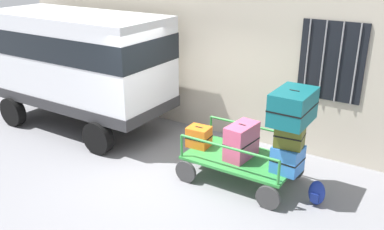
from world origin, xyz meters
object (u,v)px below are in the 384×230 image
object	(u,v)px
suitcase_left_bottom	(199,137)
van	(77,59)
luggage_cart	(240,162)
suitcase_center_top	(293,107)
suitcase_center_middle	(290,135)
suitcase_midleft_bottom	(241,141)
backpack	(317,193)
suitcase_center_bottom	(287,159)

from	to	relation	value
suitcase_left_bottom	van	bearing A→B (deg)	174.74
luggage_cart	suitcase_center_top	xyz separation A→B (m)	(0.88, -0.01, 1.24)
suitcase_left_bottom	suitcase_center_middle	world-z (taller)	suitcase_center_middle
suitcase_midleft_bottom	backpack	bearing A→B (deg)	-2.35
suitcase_center_middle	van	bearing A→B (deg)	176.12
suitcase_midleft_bottom	suitcase_center_top	distance (m)	1.21
suitcase_center_top	suitcase_left_bottom	bearing A→B (deg)	179.70
luggage_cart	suitcase_center_bottom	world-z (taller)	suitcase_center_bottom
suitcase_center_top	backpack	bearing A→B (deg)	-3.82
suitcase_center_top	suitcase_center_bottom	bearing A→B (deg)	-90.00
luggage_cart	suitcase_center_middle	world-z (taller)	suitcase_center_middle
van	suitcase_center_bottom	world-z (taller)	van
luggage_cart	backpack	size ratio (longest dim) A/B	4.54
suitcase_center_middle	suitcase_left_bottom	bearing A→B (deg)	178.86
suitcase_left_bottom	suitcase_center_top	distance (m)	2.00
suitcase_center_top	backpack	xyz separation A→B (m)	(0.54, -0.04, -1.40)
suitcase_center_bottom	backpack	size ratio (longest dim) A/B	1.12
luggage_cart	van	bearing A→B (deg)	175.79
suitcase_center_bottom	backpack	world-z (taller)	suitcase_center_bottom
van	suitcase_center_bottom	distance (m)	5.33
van	suitcase_center_bottom	xyz separation A→B (m)	(5.23, -0.36, -0.95)
van	luggage_cart	bearing A→B (deg)	-4.21
luggage_cart	suitcase_midleft_bottom	size ratio (longest dim) A/B	2.82
suitcase_midleft_bottom	suitcase_center_middle	bearing A→B (deg)	-3.11
suitcase_midleft_bottom	backpack	size ratio (longest dim) A/B	1.61
luggage_cart	backpack	bearing A→B (deg)	-1.83
suitcase_midleft_bottom	suitcase_center_top	world-z (taller)	suitcase_center_top
luggage_cart	backpack	distance (m)	1.43
suitcase_center_bottom	backpack	xyz separation A→B (m)	(0.54, -0.01, -0.47)
suitcase_center_middle	suitcase_center_top	world-z (taller)	suitcase_center_top
van	suitcase_center_middle	size ratio (longest dim) A/B	9.05
suitcase_center_bottom	suitcase_center_middle	world-z (taller)	suitcase_center_middle
suitcase_midleft_bottom	suitcase_center_bottom	bearing A→B (deg)	-3.29
luggage_cart	suitcase_midleft_bottom	distance (m)	0.40
backpack	suitcase_left_bottom	bearing A→B (deg)	178.86
luggage_cart	suitcase_center_bottom	size ratio (longest dim) A/B	4.05
luggage_cart	suitcase_center_top	size ratio (longest dim) A/B	2.30
luggage_cart	suitcase_left_bottom	bearing A→B (deg)	179.98
suitcase_midleft_bottom	van	bearing A→B (deg)	175.96
suitcase_left_bottom	suitcase_center_top	size ratio (longest dim) A/B	0.51
luggage_cart	suitcase_center_middle	bearing A→B (deg)	-2.26
suitcase_center_bottom	suitcase_center_middle	xyz separation A→B (m)	(-0.00, 0.00, 0.44)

